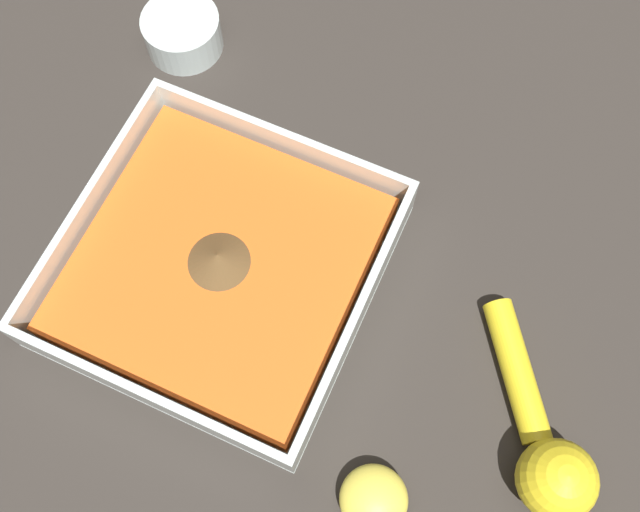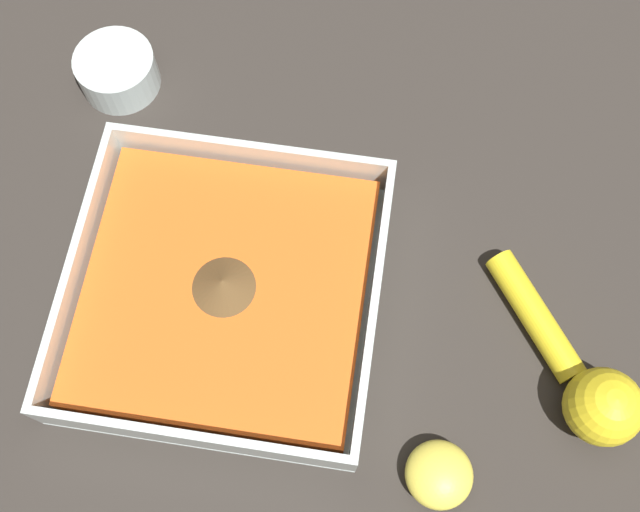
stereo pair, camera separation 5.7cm
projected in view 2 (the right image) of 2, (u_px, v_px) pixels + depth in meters
ground_plane at (205, 245)px, 0.60m from camera, size 4.00×4.00×0.00m
square_dish at (226, 293)px, 0.57m from camera, size 0.23×0.23×0.05m
spice_bowl at (118, 72)px, 0.65m from camera, size 0.07×0.07×0.03m
lemon_squeezer at (586, 384)px, 0.54m from camera, size 0.11×0.14×0.06m
lemon_half at (439, 474)px, 0.53m from camera, size 0.05×0.05×0.03m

